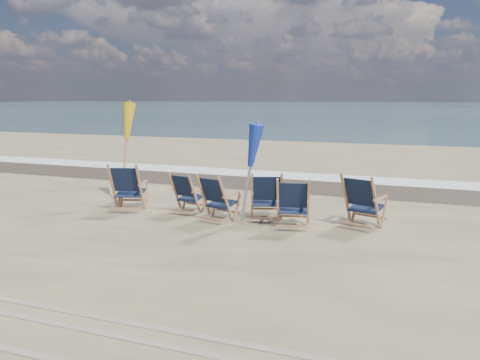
{
  "coord_description": "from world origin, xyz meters",
  "views": [
    {
      "loc": [
        3.14,
        -6.4,
        2.53
      ],
      "look_at": [
        0.0,
        2.2,
        0.9
      ],
      "focal_mm": 35.0,
      "sensor_mm": 36.0,
      "label": 1
    }
  ],
  "objects": [
    {
      "name": "tire_tracks",
      "position": [
        0.0,
        -2.8,
        0.01
      ],
      "size": [
        80.0,
        1.3,
        0.01
      ],
      "primitive_type": null,
      "color": "gray",
      "rests_on": "ground"
    },
    {
      "name": "umbrella_blue",
      "position": [
        0.15,
        2.27,
        1.52
      ],
      "size": [
        0.3,
        0.3,
        2.03
      ],
      "color": "#A5A5AD",
      "rests_on": "ground"
    },
    {
      "name": "ocean",
      "position": [
        0.0,
        128.0,
        0.0
      ],
      "size": [
        400.0,
        400.0,
        0.0
      ],
      "primitive_type": "plane",
      "color": "#3E6167",
      "rests_on": "ground"
    },
    {
      "name": "beach_chair_4",
      "position": [
        1.39,
        2.19,
        0.52
      ],
      "size": [
        0.8,
        0.86,
        1.03
      ],
      "primitive_type": null,
      "rotation": [
        0.0,
        0.0,
        3.35
      ],
      "color": "#111A32",
      "rests_on": "ground"
    },
    {
      "name": "wet_sand_strip",
      "position": [
        0.0,
        6.8,
        0.0
      ],
      "size": [
        200.0,
        2.6,
        0.0
      ],
      "primitive_type": "cube",
      "color": "#42362A",
      "rests_on": "ground"
    },
    {
      "name": "beach_chair_3",
      "position": [
        0.72,
        2.65,
        0.52
      ],
      "size": [
        0.87,
        0.93,
        1.05
      ],
      "primitive_type": null,
      "rotation": [
        0.0,
        0.0,
        3.46
      ],
      "color": "#111A32",
      "rests_on": "ground"
    },
    {
      "name": "surf_foam",
      "position": [
        0.0,
        8.3,
        0.0
      ],
      "size": [
        200.0,
        1.4,
        0.01
      ],
      "primitive_type": "cube",
      "color": "silver",
      "rests_on": "ground"
    },
    {
      "name": "beach_chair_5",
      "position": [
        2.59,
        2.53,
        0.55
      ],
      "size": [
        0.92,
        0.98,
        1.1
      ],
      "primitive_type": null,
      "rotation": [
        0.0,
        0.0,
        2.8
      ],
      "color": "#111A32",
      "rests_on": "ground"
    },
    {
      "name": "beach_chair_0",
      "position": [
        -2.39,
        2.33,
        0.56
      ],
      "size": [
        0.9,
        0.96,
        1.11
      ],
      "primitive_type": null,
      "rotation": [
        0.0,
        0.0,
        3.41
      ],
      "color": "#111A32",
      "rests_on": "ground"
    },
    {
      "name": "umbrella_yellow",
      "position": [
        -3.14,
        2.91,
        1.88
      ],
      "size": [
        0.3,
        0.3,
        2.42
      ],
      "color": "#AB724C",
      "rests_on": "ground"
    },
    {
      "name": "beach_chair_2",
      "position": [
        -0.26,
        2.04,
        0.51
      ],
      "size": [
        0.81,
        0.87,
        1.01
      ],
      "primitive_type": null,
      "rotation": [
        0.0,
        0.0,
        2.88
      ],
      "color": "#111A32",
      "rests_on": "ground"
    },
    {
      "name": "beach_chair_1",
      "position": [
        -1.15,
        2.46,
        0.47
      ],
      "size": [
        0.73,
        0.79,
        0.95
      ],
      "primitive_type": null,
      "rotation": [
        0.0,
        0.0,
        2.95
      ],
      "color": "#111A32",
      "rests_on": "ground"
    }
  ]
}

